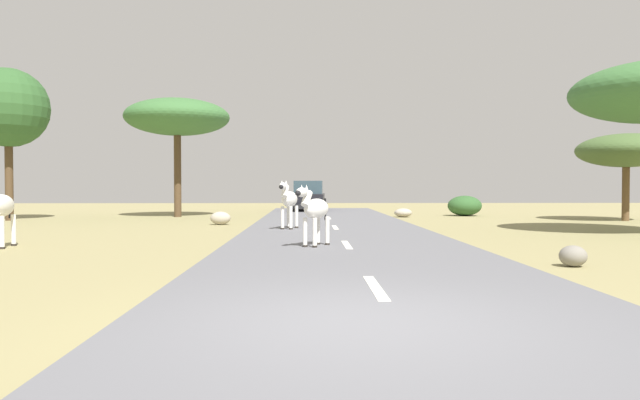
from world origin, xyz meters
TOP-DOWN VIEW (x-y plane):
  - ground_plane at (0.00, 0.00)m, footprint 90.00×90.00m
  - road at (0.39, 0.00)m, footprint 6.00×64.00m
  - lane_markings at (0.39, -1.00)m, footprint 0.16×56.00m
  - zebra_0 at (-1.18, 13.39)m, footprint 0.70×1.69m
  - zebra_1 at (-0.39, 7.69)m, footprint 0.95×1.43m
  - zebra_2 at (-7.91, 7.94)m, footprint 0.60×1.75m
  - car_0 at (-0.49, 28.41)m, footprint 2.19×4.42m
  - tree_0 at (12.96, 18.39)m, footprint 4.06×4.06m
  - tree_2 at (-13.37, 19.24)m, footprint 3.38×3.38m
  - tree_3 at (-6.79, 22.05)m, footprint 4.97×4.97m
  - bush_2 at (7.26, 22.74)m, footprint 1.67×1.51m
  - rock_0 at (4.00, 21.59)m, footprint 0.84×0.69m
  - rock_2 at (4.30, 4.41)m, footprint 0.50×0.47m
  - rock_3 at (-3.89, 16.25)m, footprint 0.77×0.54m

SIDE VIEW (x-z plane):
  - ground_plane at x=0.00m, z-range 0.00..0.00m
  - road at x=0.39m, z-range 0.00..0.05m
  - lane_markings at x=0.39m, z-range 0.05..0.06m
  - rock_2 at x=4.30m, z-range 0.00..0.39m
  - rock_0 at x=4.00m, z-range 0.00..0.42m
  - rock_3 at x=-3.89m, z-range 0.00..0.50m
  - bush_2 at x=7.26m, z-range 0.00..1.00m
  - car_0 at x=-0.49m, z-range -0.02..1.72m
  - zebra_1 at x=-0.39m, z-range 0.19..1.65m
  - zebra_2 at x=-7.91m, z-range 0.16..1.81m
  - zebra_0 at x=-1.18m, z-range 0.21..1.82m
  - tree_0 at x=12.96m, z-range 1.12..4.83m
  - tree_3 at x=-6.79m, z-range 1.92..7.57m
  - tree_2 at x=-13.37m, z-range 1.54..8.07m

